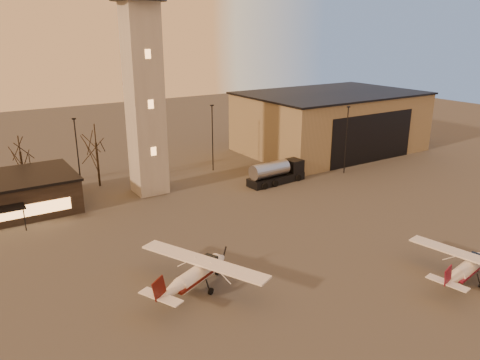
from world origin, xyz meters
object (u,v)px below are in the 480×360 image
object	(u,v)px
cessna_rear	(200,275)
fuel_truck	(276,174)
control_tower	(143,67)
hangar	(330,121)
cessna_front	(469,269)

from	to	relation	value
cessna_rear	fuel_truck	bearing A→B (deg)	15.56
control_tower	fuel_truck	size ratio (longest dim) A/B	3.67
control_tower	cessna_rear	distance (m)	30.12
hangar	control_tower	bearing A→B (deg)	-173.69
cessna_front	cessna_rear	distance (m)	23.22
cessna_front	cessna_rear	size ratio (longest dim) A/B	0.94
cessna_front	control_tower	bearing A→B (deg)	100.70
control_tower	cessna_rear	size ratio (longest dim) A/B	2.75
control_tower	cessna_front	xyz separation A→B (m)	(14.28, -36.90, -15.28)
fuel_truck	hangar	bearing A→B (deg)	24.26
control_tower	fuel_truck	distance (m)	23.13
hangar	fuel_truck	bearing A→B (deg)	-152.45
cessna_front	fuel_truck	distance (m)	30.76
cessna_front	cessna_rear	world-z (taller)	cessna_rear
hangar	fuel_truck	world-z (taller)	hangar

